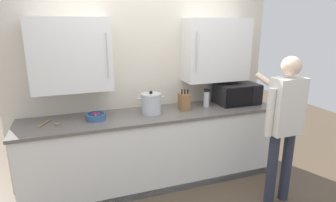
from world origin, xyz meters
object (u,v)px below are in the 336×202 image
Objects in this scene: wooden_spoon at (51,124)px; fruit_bowl at (96,116)px; stock_pot at (151,103)px; thermos_flask at (207,98)px; microwave_oven at (236,94)px; person_figure at (284,119)px; knife_block at (184,102)px.

fruit_bowl is (0.47, -0.01, 0.03)m from wooden_spoon.
stock_pot is 1.53× the size of fruit_bowl.
stock_pot is 1.45× the size of thermos_flask.
thermos_flask reaches higher than fruit_bowl.
stock_pot reaches higher than fruit_bowl.
wooden_spoon is at bearing -179.10° from microwave_oven.
thermos_flask is 0.14× the size of person_figure.
wooden_spoon is 0.14× the size of person_figure.
knife_block is at bearing 1.20° from fruit_bowl.
person_figure is at bearing -34.35° from stock_pot.
stock_pot is at bearing -178.83° from knife_block.
microwave_oven is 0.76m from knife_block.
wooden_spoon is 0.83× the size of knife_block.
thermos_flask is (1.39, 0.05, 0.07)m from fruit_bowl.
wooden_spoon is at bearing 160.49° from person_figure.
knife_block reaches higher than thermos_flask.
knife_block is at bearing -178.44° from microwave_oven.
person_figure is (0.47, -0.87, -0.06)m from thermos_flask.
stock_pot reaches higher than wooden_spoon.
person_figure is at bearing -23.77° from fruit_bowl.
person_figure is (0.80, -0.84, -0.04)m from knife_block.
thermos_flask is at bearing 1.22° from wooden_spoon.
fruit_bowl is at bearing 156.23° from person_figure.
fruit_bowl is 0.13× the size of person_figure.
stock_pot is 0.43m from knife_block.
thermos_flask is at bearing 1.90° from fruit_bowl.
stock_pot reaches higher than thermos_flask.
stock_pot reaches higher than knife_block.
fruit_bowl is (-1.82, -0.04, -0.09)m from microwave_oven.
microwave_oven is at bearing 1.42° from stock_pot.
microwave_oven is at bearing 0.90° from wooden_spoon.
stock_pot is 0.20× the size of person_figure.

